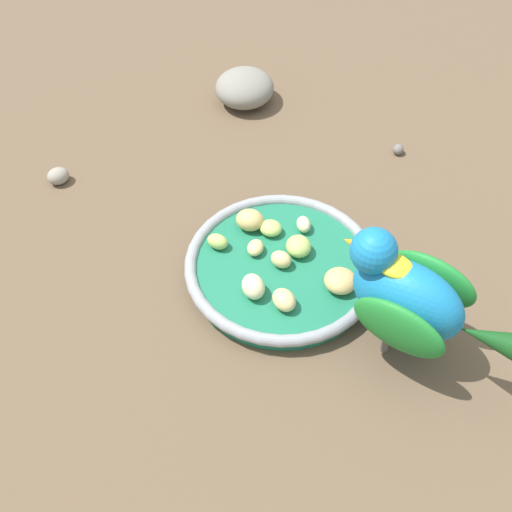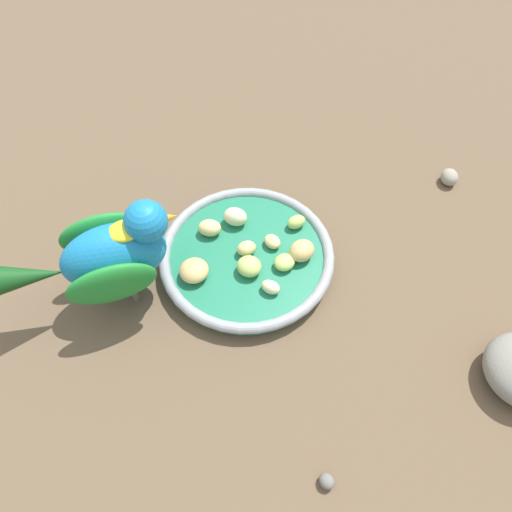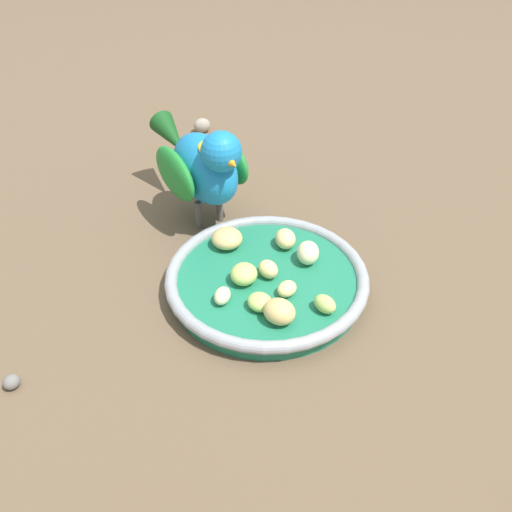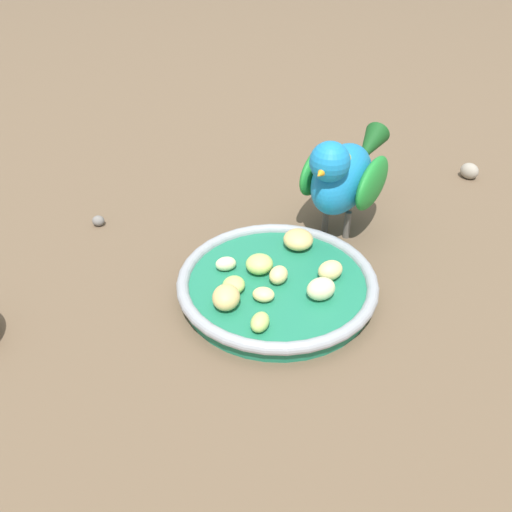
% 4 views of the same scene
% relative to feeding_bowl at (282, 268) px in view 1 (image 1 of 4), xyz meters
% --- Properties ---
extents(ground_plane, '(4.00, 4.00, 0.00)m').
position_rel_feeding_bowl_xyz_m(ground_plane, '(-0.00, -0.02, -0.01)').
color(ground_plane, brown).
extents(feeding_bowl, '(0.23, 0.23, 0.03)m').
position_rel_feeding_bowl_xyz_m(feeding_bowl, '(0.00, 0.00, 0.00)').
color(feeding_bowl, '#1E7251').
rests_on(feeding_bowl, ground_plane).
extents(apple_piece_0, '(0.04, 0.04, 0.02)m').
position_rel_feeding_bowl_xyz_m(apple_piece_0, '(0.00, 0.03, 0.02)').
color(apple_piece_0, '#B2CC66').
rests_on(apple_piece_0, feeding_bowl).
extents(apple_piece_1, '(0.04, 0.03, 0.02)m').
position_rel_feeding_bowl_xyz_m(apple_piece_1, '(-0.05, 0.03, 0.01)').
color(apple_piece_1, '#B2CC66').
rests_on(apple_piece_1, feeding_bowl).
extents(apple_piece_2, '(0.04, 0.04, 0.03)m').
position_rel_feeding_bowl_xyz_m(apple_piece_2, '(0.01, -0.05, 0.02)').
color(apple_piece_2, beige).
rests_on(apple_piece_2, feeding_bowl).
extents(apple_piece_3, '(0.05, 0.05, 0.02)m').
position_rel_feeding_bowl_xyz_m(apple_piece_3, '(0.07, 0.03, 0.02)').
color(apple_piece_3, tan).
rests_on(apple_piece_3, feeding_bowl).
extents(apple_piece_4, '(0.03, 0.03, 0.02)m').
position_rel_feeding_bowl_xyz_m(apple_piece_4, '(-0.07, -0.04, 0.01)').
color(apple_piece_4, '#B2CC66').
rests_on(apple_piece_4, feeding_bowl).
extents(apple_piece_5, '(0.05, 0.04, 0.03)m').
position_rel_feeding_bowl_xyz_m(apple_piece_5, '(-0.07, 0.01, 0.02)').
color(apple_piece_5, tan).
rests_on(apple_piece_5, feeding_bowl).
extents(apple_piece_6, '(0.03, 0.03, 0.02)m').
position_rel_feeding_bowl_xyz_m(apple_piece_6, '(0.00, -0.00, 0.02)').
color(apple_piece_6, '#E5C67F').
rests_on(apple_piece_6, feeding_bowl).
extents(apple_piece_7, '(0.04, 0.03, 0.02)m').
position_rel_feeding_bowl_xyz_m(apple_piece_7, '(0.04, -0.04, 0.02)').
color(apple_piece_7, '#E5C67F').
rests_on(apple_piece_7, feeding_bowl).
extents(apple_piece_8, '(0.03, 0.03, 0.02)m').
position_rel_feeding_bowl_xyz_m(apple_piece_8, '(-0.04, -0.01, 0.01)').
color(apple_piece_8, '#E5C67F').
rests_on(apple_piece_8, feeding_bowl).
extents(apple_piece_9, '(0.03, 0.03, 0.02)m').
position_rel_feeding_bowl_xyz_m(apple_piece_9, '(-0.02, 0.06, 0.01)').
color(apple_piece_9, beige).
rests_on(apple_piece_9, feeding_bowl).
extents(parrot, '(0.21, 0.12, 0.15)m').
position_rel_feeding_bowl_xyz_m(parrot, '(0.16, 0.03, 0.07)').
color(parrot, '#59544C').
rests_on(parrot, ground_plane).
extents(rock_large, '(0.11, 0.11, 0.05)m').
position_rel_feeding_bowl_xyz_m(rock_large, '(-0.29, 0.20, 0.01)').
color(rock_large, gray).
rests_on(rock_large, ground_plane).
extents(pebble_0, '(0.02, 0.02, 0.01)m').
position_rel_feeding_bowl_xyz_m(pebble_0, '(-0.05, 0.28, -0.01)').
color(pebble_0, slate).
rests_on(pebble_0, ground_plane).
extents(pebble_1, '(0.03, 0.03, 0.02)m').
position_rel_feeding_bowl_xyz_m(pebble_1, '(-0.32, -0.11, -0.00)').
color(pebble_1, gray).
rests_on(pebble_1, ground_plane).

